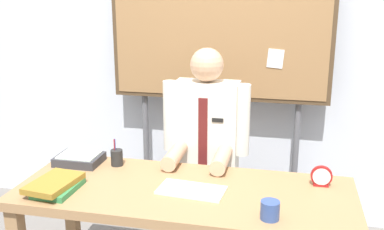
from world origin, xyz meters
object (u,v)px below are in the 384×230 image
bulletin_board (220,20)px  book_stack (56,185)px  desk_clock (321,177)px  paper_tray (79,159)px  desk (185,205)px  coffee_mug (270,210)px  pen_holder (117,157)px  open_notebook (191,190)px  person (206,164)px

bulletin_board → book_stack: (-0.64, -1.21, -0.76)m
desk_clock → paper_tray: 1.39m
desk → bulletin_board: bulletin_board is taller
coffee_mug → paper_tray: bearing=159.3°
desk_clock → pen_holder: pen_holder is taller
open_notebook → pen_holder: 0.56m
desk_clock → pen_holder: size_ratio=0.70×
desk → person: 0.58m
coffee_mug → pen_holder: pen_holder is taller
desk → desk_clock: size_ratio=15.64×
open_notebook → coffee_mug: coffee_mug is taller
desk_clock → desk: bearing=-164.4°
bulletin_board → pen_holder: bearing=-119.8°
pen_holder → desk_clock: bearing=-1.8°
book_stack → open_notebook: book_stack is taller
coffee_mug → person: bearing=119.2°
desk → paper_tray: bearing=163.2°
bulletin_board → desk_clock: bulletin_board is taller
pen_holder → paper_tray: size_ratio=0.62×
person → coffee_mug: bearing=-60.8°
desk → person: person is taller
bulletin_board → book_stack: bearing=-117.7°
desk_clock → open_notebook: bearing=-161.8°
desk → pen_holder: (-0.46, 0.23, 0.14)m
person → bulletin_board: (0.00, 0.46, 0.89)m
coffee_mug → desk: bearing=153.6°
desk → book_stack: book_stack is taller
person → paper_tray: (-0.69, -0.37, 0.12)m
desk_clock → pen_holder: bearing=178.2°
desk → coffee_mug: coffee_mug is taller
paper_tray → bulletin_board: bearing=50.2°
pen_holder → paper_tray: pen_holder is taller
pen_holder → paper_tray: 0.23m
open_notebook → pen_holder: size_ratio=2.12×
bulletin_board → person: bearing=-90.0°
coffee_mug → book_stack: bearing=177.2°
paper_tray → book_stack: bearing=-81.5°
open_notebook → desk_clock: size_ratio=3.04×
desk → coffee_mug: bearing=-26.4°
person → desk_clock: (0.69, -0.39, 0.14)m
book_stack → pen_holder: pen_holder is taller
desk → paper_tray: size_ratio=6.71×
desk → open_notebook: open_notebook is taller
bulletin_board → book_stack: size_ratio=6.88×
open_notebook → pen_holder: bearing=153.7°
bulletin_board → open_notebook: 1.32m
paper_tray → coffee_mug: bearing=-20.7°
desk → book_stack: bearing=-165.0°
person → desk_clock: bearing=-29.2°
coffee_mug → pen_holder: bearing=153.6°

